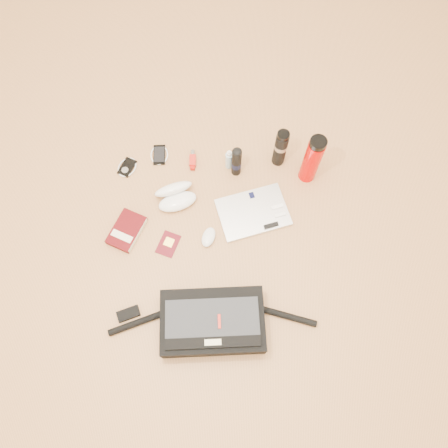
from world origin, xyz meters
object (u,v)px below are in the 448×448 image
at_px(messenger_bag, 212,322).
at_px(thermos_black, 281,148).
at_px(laptop, 253,213).
at_px(thermos_red, 312,160).
at_px(book, 127,231).

bearing_deg(messenger_bag, thermos_black, 65.98).
bearing_deg(laptop, thermos_black, 49.31).
bearing_deg(laptop, thermos_red, 21.00).
distance_m(laptop, thermos_red, 0.35).
relative_size(messenger_bag, thermos_black, 3.74).
xyz_separation_m(book, thermos_red, (0.81, 0.33, 0.13)).
bearing_deg(laptop, book, 172.63).
height_order(messenger_bag, laptop, messenger_bag).
relative_size(laptop, book, 1.73).
distance_m(book, thermos_black, 0.79).
bearing_deg(thermos_black, book, -149.18).
xyz_separation_m(messenger_bag, laptop, (0.16, 0.51, -0.04)).
bearing_deg(thermos_red, thermos_black, 151.72).
bearing_deg(messenger_bag, laptop, 67.52).
relative_size(messenger_bag, laptop, 2.37).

